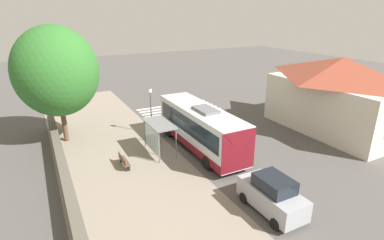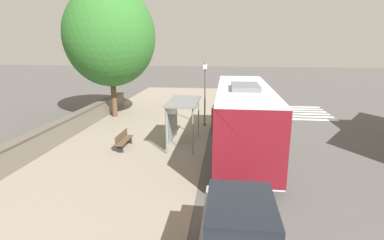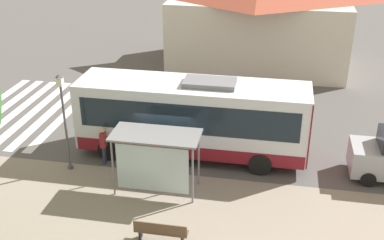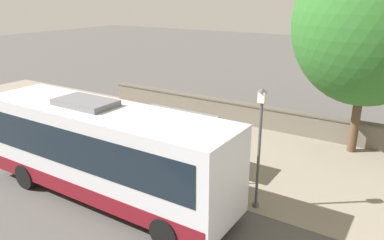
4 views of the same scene
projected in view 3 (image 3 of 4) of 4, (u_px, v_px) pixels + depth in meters
name	position (u px, v px, depth m)	size (l,w,h in m)	color
ground_plane	(161.00, 173.00, 20.98)	(120.00, 120.00, 0.00)	#514F4C
sidewalk_plaza	(130.00, 238.00, 16.98)	(9.00, 44.00, 0.02)	gray
crosswalk_stripes	(26.00, 111.00, 26.93)	(9.00, 5.25, 0.01)	silver
background_building	(259.00, 15.00, 32.66)	(7.65, 12.31, 6.87)	beige
bus	(193.00, 116.00, 21.69)	(2.76, 10.33, 3.71)	silver
bus_shelter	(155.00, 146.00, 18.76)	(1.67, 3.50, 2.55)	slate
pedestrian	(103.00, 143.00, 21.23)	(0.34, 0.24, 1.80)	#2D3347
bench	(161.00, 231.00, 16.59)	(0.40, 1.88, 0.88)	brown
street_lamp_near	(64.00, 115.00, 20.17)	(0.28, 0.28, 4.43)	#4C4C51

